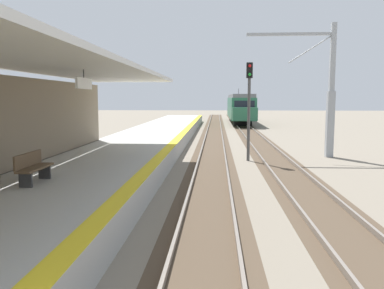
% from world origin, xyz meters
% --- Properties ---
extents(station_platform, '(5.00, 80.00, 0.91)m').
position_xyz_m(station_platform, '(-2.50, 16.00, 0.45)').
color(station_platform, '#A8A8A3').
rests_on(station_platform, ground).
extents(track_pair_nearest_platform, '(2.34, 120.00, 0.16)m').
position_xyz_m(track_pair_nearest_platform, '(1.90, 20.00, 0.05)').
color(track_pair_nearest_platform, '#4C3D2D').
rests_on(track_pair_nearest_platform, ground).
extents(track_pair_middle, '(2.34, 120.00, 0.16)m').
position_xyz_m(track_pair_middle, '(5.30, 20.00, 0.05)').
color(track_pair_middle, '#4C3D2D').
rests_on(track_pair_middle, ground).
extents(approaching_train, '(2.93, 19.60, 4.76)m').
position_xyz_m(approaching_train, '(5.30, 52.71, 2.18)').
color(approaching_train, '#286647').
rests_on(approaching_train, ground).
extents(rail_signal_post, '(0.32, 0.34, 5.20)m').
position_xyz_m(rail_signal_post, '(3.83, 19.62, 3.19)').
color(rail_signal_post, '#4C4C4C').
rests_on(rail_signal_post, ground).
extents(catenary_pylon_far_side, '(5.00, 0.40, 7.50)m').
position_xyz_m(catenary_pylon_far_side, '(8.26, 21.34, 3.60)').
color(catenary_pylon_far_side, '#9EA3A8').
rests_on(catenary_pylon_far_side, ground).
extents(platform_bench, '(0.45, 1.60, 0.88)m').
position_xyz_m(platform_bench, '(-3.17, 9.44, 1.37)').
color(platform_bench, brown).
rests_on(platform_bench, station_platform).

